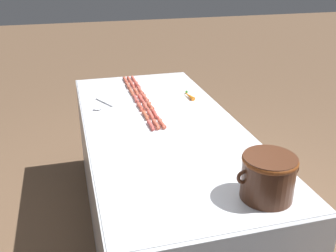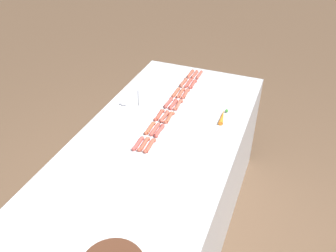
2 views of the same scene
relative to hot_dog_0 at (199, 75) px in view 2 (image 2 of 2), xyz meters
name	(u,v)px [view 2 (image 2 of 2)]	position (x,y,z in m)	size (l,w,h in m)	color
ground_plane	(155,236)	(-0.01, 0.98, -0.89)	(20.00, 20.00, 0.00)	brown
griddle_counter	(154,195)	(-0.01, 0.98, -0.45)	(0.99, 2.26, 0.88)	#ADAFB5
hot_dog_0	(199,75)	(0.00, 0.00, 0.00)	(0.03, 0.14, 0.02)	#B84E40
hot_dog_1	(193,84)	(0.00, 0.17, 0.00)	(0.03, 0.14, 0.02)	#B2483C
hot_dog_2	(185,94)	(0.00, 0.34, 0.00)	(0.03, 0.14, 0.02)	#B24E3D
hot_dog_3	(178,105)	(0.00, 0.51, 0.00)	(0.03, 0.14, 0.02)	#B85341
hot_dog_4	(169,117)	(0.00, 0.68, 0.00)	(0.03, 0.14, 0.02)	#B5513A
hot_dog_5	(159,131)	(0.00, 0.85, 0.00)	(0.03, 0.14, 0.02)	#B9463D
hot_dog_6	(150,146)	(0.00, 1.01, 0.00)	(0.03, 0.14, 0.02)	#B54D3B
hot_dog_7	(195,74)	(0.04, 0.01, 0.00)	(0.03, 0.14, 0.02)	#AD4E3D
hot_dog_8	(189,83)	(0.04, 0.17, 0.00)	(0.03, 0.14, 0.02)	#B2493C
hot_dog_9	(181,93)	(0.04, 0.34, 0.00)	(0.03, 0.14, 0.02)	#B8523C
hot_dog_10	(173,104)	(0.04, 0.51, 0.00)	(0.03, 0.14, 0.02)	#B6483F
hot_dog_11	(164,116)	(0.04, 0.68, 0.00)	(0.03, 0.14, 0.02)	#B04F40
hot_dog_12	(155,129)	(0.04, 0.84, 0.00)	(0.03, 0.14, 0.02)	#B14C40
hot_dog_13	(144,144)	(0.04, 1.01, 0.00)	(0.03, 0.14, 0.02)	#AF4F3C
hot_dog_14	(190,74)	(0.07, 0.01, 0.00)	(0.03, 0.14, 0.02)	#B34E3B
hot_dog_15	(183,83)	(0.08, 0.18, 0.00)	(0.03, 0.14, 0.02)	#AC513D
hot_dog_16	(176,92)	(0.08, 0.34, 0.00)	(0.03, 0.14, 0.02)	#B5523A
hot_dog_17	(168,103)	(0.08, 0.50, 0.00)	(0.03, 0.14, 0.02)	#AD4940
hot_dog_18	(159,115)	(0.08, 0.68, 0.00)	(0.03, 0.14, 0.02)	#B74838
hot_dog_19	(150,128)	(0.07, 0.84, 0.00)	(0.03, 0.14, 0.02)	#B45238
hot_dog_20	(138,143)	(0.07, 1.02, 0.00)	(0.03, 0.14, 0.02)	#B34841
serving_spoon	(129,101)	(0.35, 0.58, 0.00)	(0.16, 0.26, 0.02)	#B7B7BC
carrot	(223,116)	(-0.33, 0.54, 0.00)	(0.05, 0.18, 0.03)	orange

